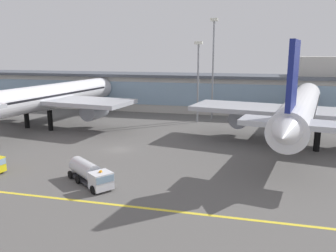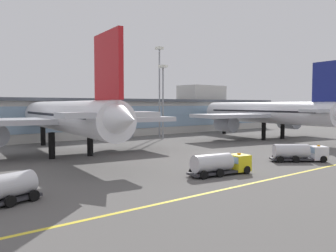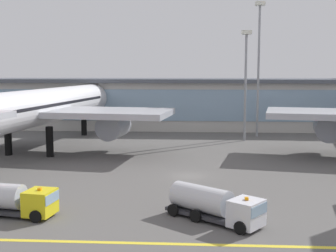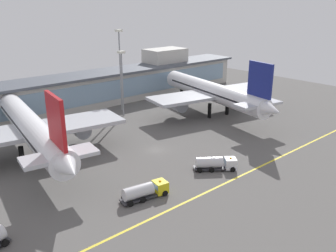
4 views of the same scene
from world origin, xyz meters
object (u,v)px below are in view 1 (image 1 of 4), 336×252
object	(u,v)px
apron_light_mast_west	(198,69)
apron_light_mast_centre	(213,55)
airliner_near_left	(47,97)
airliner_near_right	(300,109)
fuel_tanker_truck	(90,174)

from	to	relation	value
apron_light_mast_west	apron_light_mast_centre	distance (m)	6.94
airliner_near_left	airliner_near_right	size ratio (longest dim) A/B	1.03
apron_light_mast_centre	apron_light_mast_west	bearing A→B (deg)	-119.22
airliner_near_right	apron_light_mast_centre	world-z (taller)	apron_light_mast_centre
airliner_near_left	apron_light_mast_centre	size ratio (longest dim) A/B	2.23
fuel_tanker_truck	apron_light_mast_centre	xyz separation A→B (m)	(10.19, 50.58, 15.13)
airliner_near_right	apron_light_mast_west	size ratio (longest dim) A/B	2.79
apron_light_mast_west	apron_light_mast_centre	bearing A→B (deg)	60.78
airliner_near_right	apron_light_mast_centre	xyz separation A→B (m)	(-19.30, 22.26, 9.65)
airliner_near_left	apron_light_mast_centre	distance (m)	42.44
airliner_near_right	fuel_tanker_truck	xyz separation A→B (m)	(-29.48, -28.31, -5.48)
fuel_tanker_truck	apron_light_mast_centre	world-z (taller)	apron_light_mast_centre
apron_light_mast_centre	airliner_near_left	bearing A→B (deg)	-152.88
airliner_near_left	fuel_tanker_truck	bearing A→B (deg)	-132.04
fuel_tanker_truck	apron_light_mast_west	world-z (taller)	apron_light_mast_west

